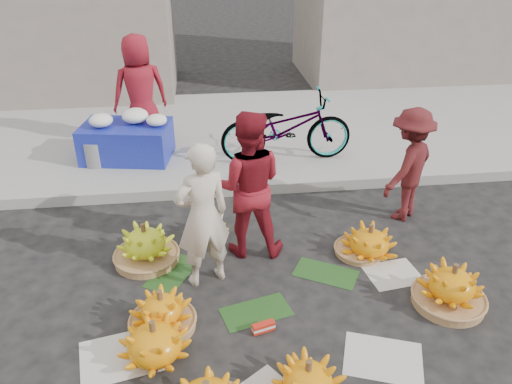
{
  "coord_description": "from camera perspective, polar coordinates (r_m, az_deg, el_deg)",
  "views": [
    {
      "loc": [
        -0.54,
        -3.78,
        3.27
      ],
      "look_at": [
        0.03,
        0.89,
        0.7
      ],
      "focal_mm": 35.0,
      "sensor_mm": 36.0,
      "label": 1
    }
  ],
  "objects": [
    {
      "name": "ground",
      "position": [
        5.03,
        0.91,
        -11.95
      ],
      "size": [
        80.0,
        80.0,
        0.0
      ],
      "primitive_type": "plane",
      "color": "black",
      "rests_on": "ground"
    },
    {
      "name": "curb",
      "position": [
        6.8,
        -1.57,
        0.58
      ],
      "size": [
        40.0,
        0.25,
        0.15
      ],
      "primitive_type": "cube",
      "color": "gray",
      "rests_on": "ground"
    },
    {
      "name": "sidewalk",
      "position": [
        8.71,
        -2.91,
        6.94
      ],
      "size": [
        40.0,
        4.0,
        0.12
      ],
      "primitive_type": "cube",
      "color": "gray",
      "rests_on": "ground"
    },
    {
      "name": "newspaper_scatter",
      "position": [
        4.45,
        2.36,
        -18.57
      ],
      "size": [
        3.2,
        1.8,
        0.0
      ],
      "primitive_type": null,
      "color": "silver",
      "rests_on": "ground"
    },
    {
      "name": "banana_leaves",
      "position": [
        5.17,
        -0.51,
        -10.58
      ],
      "size": [
        2.0,
        1.0,
        0.0
      ],
      "primitive_type": null,
      "color": "#1A4316",
      "rests_on": "ground"
    },
    {
      "name": "banana_bunch_0",
      "position": [
        4.68,
        -10.73,
        -13.36
      ],
      "size": [
        0.64,
        0.64,
        0.42
      ],
      "rotation": [
        0.0,
        0.0,
        -0.29
      ],
      "color": "#996B40",
      "rests_on": "ground"
    },
    {
      "name": "banana_bunch_1",
      "position": [
        4.42,
        -11.55,
        -16.44
      ],
      "size": [
        0.66,
        0.66,
        0.4
      ],
      "rotation": [
        0.0,
        0.0,
        0.01
      ],
      "color": "#F69C0C",
      "rests_on": "ground"
    },
    {
      "name": "banana_bunch_3",
      "position": [
        4.14,
        5.94,
        -20.54
      ],
      "size": [
        0.72,
        0.72,
        0.35
      ],
      "rotation": [
        0.0,
        0.0,
        -0.43
      ],
      "color": "#F69C0C",
      "rests_on": "ground"
    },
    {
      "name": "banana_bunch_4",
      "position": [
        5.17,
        21.4,
        -10.09
      ],
      "size": [
        0.8,
        0.8,
        0.47
      ],
      "rotation": [
        0.0,
        0.0,
        0.43
      ],
      "color": "#996B40",
      "rests_on": "ground"
    },
    {
      "name": "banana_bunch_5",
      "position": [
        5.65,
        12.85,
        -5.5
      ],
      "size": [
        0.63,
        0.63,
        0.38
      ],
      "rotation": [
        0.0,
        0.0,
        -0.05
      ],
      "color": "#F69C0C",
      "rests_on": "ground"
    },
    {
      "name": "banana_bunch_6",
      "position": [
        5.52,
        -12.54,
        -5.94
      ],
      "size": [
        0.78,
        0.78,
        0.47
      ],
      "rotation": [
        0.0,
        0.0,
        0.35
      ],
      "color": "#996B40",
      "rests_on": "ground"
    },
    {
      "name": "banana_bunch_7",
      "position": [
        5.87,
        -5.63,
        -3.95
      ],
      "size": [
        0.5,
        0.5,
        0.29
      ],
      "rotation": [
        0.0,
        0.0,
        -0.11
      ],
      "color": "#A4C41C",
      "rests_on": "ground"
    },
    {
      "name": "basket_spare",
      "position": [
        5.72,
        11.65,
        -6.56
      ],
      "size": [
        0.54,
        0.54,
        0.06
      ],
      "primitive_type": "cylinder",
      "rotation": [
        0.0,
        0.0,
        0.03
      ],
      "color": "#996B40",
      "rests_on": "ground"
    },
    {
      "name": "incense_stack",
      "position": [
        4.65,
        0.86,
        -15.2
      ],
      "size": [
        0.22,
        0.12,
        0.09
      ],
      "primitive_type": "cube",
      "rotation": [
        0.0,
        0.0,
        0.28
      ],
      "color": "red",
      "rests_on": "ground"
    },
    {
      "name": "vendor_cream",
      "position": [
        4.83,
        -6.13,
        -2.79
      ],
      "size": [
        0.65,
        0.54,
        1.53
      ],
      "primitive_type": "imported",
      "rotation": [
        0.0,
        0.0,
        3.51
      ],
      "color": "beige",
      "rests_on": "ground"
    },
    {
      "name": "vendor_red",
      "position": [
        5.26,
        -0.98,
        0.8
      ],
      "size": [
        0.86,
        0.71,
        1.64
      ],
      "primitive_type": "imported",
      "rotation": [
        0.0,
        0.0,
        3.02
      ],
      "color": "maroon",
      "rests_on": "ground"
    },
    {
      "name": "man_striped",
      "position": [
        6.23,
        17.04,
        2.96
      ],
      "size": [
        1.03,
        1.0,
        1.41
      ],
      "primitive_type": "imported",
      "rotation": [
        0.0,
        0.0,
        3.87
      ],
      "color": "maroon",
      "rests_on": "ground"
    },
    {
      "name": "flower_table",
      "position": [
        7.68,
        -14.51,
        5.89
      ],
      "size": [
        1.38,
        1.0,
        0.74
      ],
      "rotation": [
        0.0,
        0.0,
        -0.17
      ],
      "color": "#17209A",
      "rests_on": "sidewalk"
    },
    {
      "name": "grey_bucket",
      "position": [
        7.62,
        -17.9,
        4.26
      ],
      "size": [
        0.33,
        0.33,
        0.37
      ],
      "primitive_type": "cylinder",
      "color": "gray",
      "rests_on": "sidewalk"
    },
    {
      "name": "flower_vendor",
      "position": [
        7.96,
        -13.1,
        11.14
      ],
      "size": [
        0.97,
        0.77,
        1.72
      ],
      "primitive_type": "imported",
      "rotation": [
        0.0,
        0.0,
        3.45
      ],
      "color": "maroon",
      "rests_on": "sidewalk"
    },
    {
      "name": "bicycle",
      "position": [
        7.32,
        3.5,
        7.36
      ],
      "size": [
        0.72,
        1.94,
        1.01
      ],
      "primitive_type": "imported",
      "rotation": [
        0.0,
        0.0,
        1.6
      ],
      "color": "gray",
      "rests_on": "sidewalk"
    }
  ]
}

